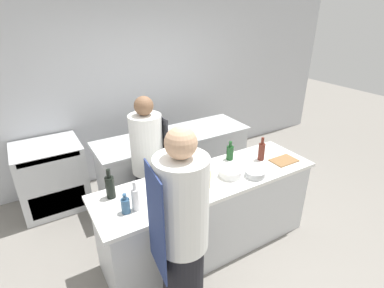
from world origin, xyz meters
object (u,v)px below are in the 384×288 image
oven_range (52,176)px  chef_at_stove (148,166)px  bowl_mixing_large (255,174)px  chef_at_prep_near (182,237)px  bottle_sauce (261,151)px  bottle_water (230,152)px  bottle_olive_oil (207,179)px  bottle_cooking_oil (135,199)px  bottle_wine (110,186)px  bottle_vinegar (126,205)px  bowl_prep_small (230,173)px

oven_range → chef_at_stove: bearing=-47.0°
bowl_mixing_large → oven_range: bearing=132.7°
chef_at_prep_near → bottle_sauce: chef_at_prep_near is taller
bottle_water → bowl_mixing_large: (-0.01, -0.44, -0.06)m
bottle_olive_oil → bottle_cooking_oil: size_ratio=0.86×
chef_at_prep_near → bottle_olive_oil: 0.74m
bottle_olive_oil → chef_at_stove: bearing=109.0°
bottle_wine → bottle_water: (1.40, 0.03, -0.03)m
bottle_vinegar → bottle_wine: size_ratio=0.63×
chef_at_prep_near → bowl_mixing_large: 1.16m
oven_range → bottle_wine: 1.67m
oven_range → bowl_prep_small: 2.43m
chef_at_prep_near → bottle_olive_oil: size_ratio=7.44×
oven_range → bowl_prep_small: bowl_prep_small is taller
chef_at_prep_near → bottle_sauce: 1.55m
oven_range → bottle_water: bearing=-39.8°
chef_at_stove → bowl_prep_small: size_ratio=7.16×
bottle_water → bowl_mixing_large: bottle_water is taller
bowl_mixing_large → bottle_cooking_oil: bearing=175.0°
chef_at_prep_near → chef_at_stove: bearing=-5.3°
bowl_prep_small → bowl_mixing_large: bearing=-31.2°
bottle_wine → bottle_vinegar: bearing=-82.0°
oven_range → bottle_vinegar: bearing=-76.7°
bottle_cooking_oil → bowl_mixing_large: bottle_cooking_oil is taller
bottle_water → bowl_mixing_large: size_ratio=1.08×
oven_range → bowl_prep_small: bearing=-49.0°
bottle_water → bowl_prep_small: bearing=-126.7°
bottle_wine → bottle_sauce: 1.71m
bottle_vinegar → bottle_water: (1.36, 0.32, 0.01)m
bottle_vinegar → bowl_mixing_large: (1.35, -0.12, -0.04)m
chef_at_stove → bottle_cooking_oil: chef_at_stove is taller
chef_at_prep_near → bowl_mixing_large: size_ratio=8.73×
bottle_wine → bowl_mixing_large: (1.39, -0.41, -0.08)m
chef_at_stove → bottle_water: bearing=60.0°
bowl_mixing_large → bowl_prep_small: size_ratio=0.90×
bottle_cooking_oil → bowl_mixing_large: size_ratio=1.37×
chef_at_prep_near → bowl_prep_small: bearing=-52.0°
bottle_cooking_oil → bottle_vinegar: bearing=175.0°
bottle_sauce → bottle_wine: bearing=174.7°
bottle_olive_oil → bottle_water: size_ratio=1.09×
bottle_water → bowl_mixing_large: 0.44m
bottle_sauce → bottle_vinegar: bearing=-175.6°
chef_at_prep_near → bowl_mixing_large: (1.09, 0.40, 0.03)m
chef_at_prep_near → bottle_vinegar: chef_at_prep_near is taller
bottle_sauce → bottle_water: bearing=147.6°
bottle_sauce → bowl_mixing_large: bottle_sauce is taller
chef_at_prep_near → bowl_prep_small: (0.87, 0.53, 0.03)m
bottle_vinegar → bowl_prep_small: bearing=0.7°
bottle_olive_oil → bottle_water: (0.55, 0.35, -0.01)m
oven_range → chef_at_stove: chef_at_stove is taller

